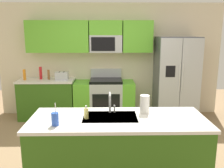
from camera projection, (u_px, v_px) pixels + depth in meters
ground_plane at (111, 155)px, 3.91m from camera, size 9.00×9.00×0.00m
kitchen_wall_unit at (104, 53)px, 5.64m from camera, size 5.20×0.43×2.60m
back_counter at (47, 99)px, 5.55m from camera, size 1.25×0.63×0.90m
range_oven at (104, 99)px, 5.58m from camera, size 1.36×0.61×1.10m
refrigerator at (176, 79)px, 5.44m from camera, size 0.90×0.76×1.85m
island_counter at (118, 151)px, 3.12m from camera, size 2.20×0.87×0.90m
toaster at (62, 76)px, 5.39m from camera, size 0.28×0.16×0.18m
pepper_mill at (49, 75)px, 5.43m from camera, size 0.05×0.05×0.22m
bottle_orange at (24, 75)px, 5.38m from camera, size 0.06×0.06×0.24m
bottle_red at (41, 73)px, 5.46m from camera, size 0.06×0.06×0.28m
sink_faucet at (110, 101)px, 3.18m from camera, size 0.08×0.21×0.28m
drink_cup_blue at (55, 119)px, 2.77m from camera, size 0.08×0.08×0.27m
soap_dispenser at (86, 113)px, 2.99m from camera, size 0.06×0.06×0.17m
paper_towel_roll at (145, 104)px, 3.19m from camera, size 0.12×0.12×0.24m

